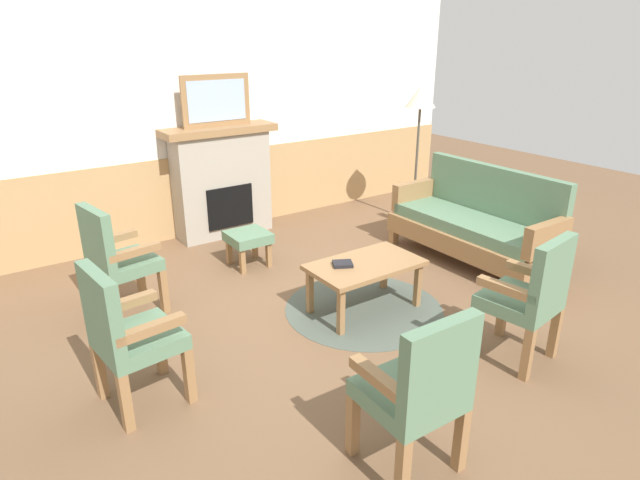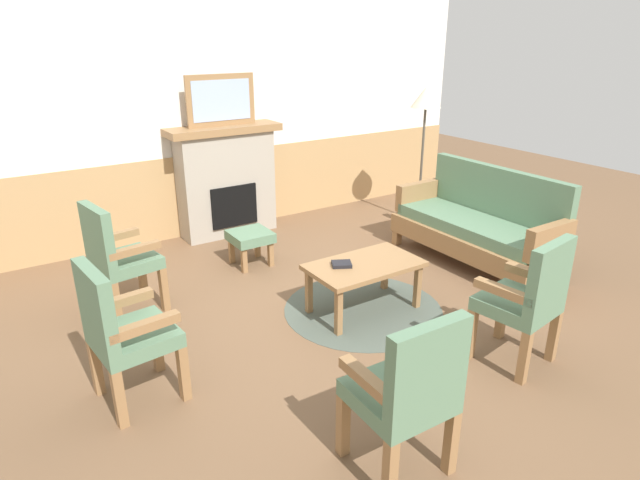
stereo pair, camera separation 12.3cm
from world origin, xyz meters
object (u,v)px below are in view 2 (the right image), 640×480
at_px(coffee_table, 364,269).
at_px(footstool, 250,239).
at_px(armchair_front_left, 408,389).
at_px(fireplace, 226,180).
at_px(couch, 478,226).
at_px(armchair_front_center, 528,297).
at_px(floor_lamp_by_couch, 426,106).
at_px(armchair_by_window_left, 122,329).
at_px(book_on_table, 342,264).
at_px(framed_picture, 221,100).
at_px(armchair_near_fireplace, 116,254).

relative_size(coffee_table, footstool, 2.40).
bearing_deg(armchair_front_left, fireplace, 79.13).
xyz_separation_m(couch, coffee_table, (-1.62, -0.18, -0.01)).
height_order(fireplace, footstool, fireplace).
xyz_separation_m(armchair_front_center, floor_lamp_by_couch, (1.54, 2.73, 0.91)).
height_order(couch, footstool, couch).
relative_size(armchair_front_center, floor_lamp_by_couch, 0.58).
bearing_deg(armchair_by_window_left, couch, 5.12).
height_order(armchair_front_center, floor_lamp_by_couch, floor_lamp_by_couch).
height_order(coffee_table, armchair_by_window_left, armchair_by_window_left).
height_order(armchair_front_left, armchair_front_center, same).
distance_m(armchair_front_left, floor_lamp_by_couch, 4.33).
bearing_deg(couch, armchair_front_center, -128.79).
bearing_deg(floor_lamp_by_couch, fireplace, 156.24).
distance_m(coffee_table, armchair_front_center, 1.35).
bearing_deg(armchair_front_left, book_on_table, 65.54).
height_order(fireplace, couch, fireplace).
bearing_deg(book_on_table, coffee_table, -18.47).
relative_size(framed_picture, couch, 0.44).
xyz_separation_m(fireplace, armchair_near_fireplace, (-1.58, -1.32, -0.11)).
xyz_separation_m(fireplace, armchair_by_window_left, (-1.85, -2.57, -0.11)).
height_order(book_on_table, armchair_front_left, armchair_front_left).
height_order(footstool, armchair_front_center, armchair_front_center).
xyz_separation_m(armchair_front_left, armchair_front_center, (1.40, 0.32, 0.00)).
bearing_deg(couch, armchair_near_fireplace, 164.74).
distance_m(framed_picture, armchair_near_fireplace, 2.30).
relative_size(book_on_table, armchair_front_left, 0.16).
relative_size(fireplace, framed_picture, 1.62).
distance_m(fireplace, armchair_front_center, 3.74).
bearing_deg(armchair_front_center, couch, 51.21).
bearing_deg(couch, floor_lamp_by_couch, 73.33).
bearing_deg(book_on_table, floor_lamp_by_couch, 32.51).
height_order(footstool, floor_lamp_by_couch, floor_lamp_by_couch).
bearing_deg(footstool, coffee_table, -75.15).
bearing_deg(couch, coffee_table, -173.65).
height_order(armchair_near_fireplace, floor_lamp_by_couch, floor_lamp_by_couch).
height_order(framed_picture, book_on_table, framed_picture).
bearing_deg(framed_picture, armchair_front_center, -80.26).
bearing_deg(coffee_table, fireplace, 94.08).
relative_size(coffee_table, armchair_front_center, 0.98).
bearing_deg(armchair_by_window_left, armchair_front_left, -52.89).
xyz_separation_m(footstool, armchair_front_left, (-0.56, -3.00, 0.25)).
bearing_deg(footstool, armchair_front_left, -100.66).
height_order(book_on_table, footstool, book_on_table).
distance_m(armchair_near_fireplace, floor_lamp_by_couch, 3.88).
bearing_deg(book_on_table, armchair_near_fireplace, 146.44).
bearing_deg(floor_lamp_by_couch, book_on_table, -147.49).
bearing_deg(framed_picture, footstool, -101.49).
distance_m(coffee_table, armchair_front_left, 1.85).
bearing_deg(coffee_table, book_on_table, 161.53).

